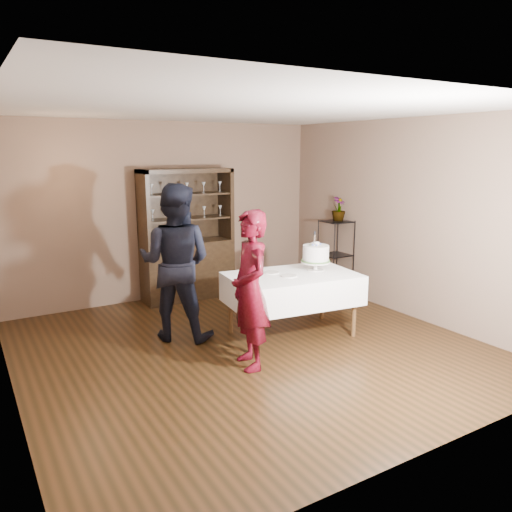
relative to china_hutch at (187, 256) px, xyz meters
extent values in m
plane|color=black|center=(-0.20, -2.25, -0.66)|extent=(5.00, 5.00, 0.00)
plane|color=silver|center=(-0.20, -2.25, 2.04)|extent=(5.00, 5.00, 0.00)
cube|color=brown|center=(-0.20, 0.25, 0.69)|extent=(5.00, 0.02, 2.70)
cube|color=brown|center=(-2.70, -2.25, 0.69)|extent=(0.02, 5.00, 2.70)
cube|color=brown|center=(2.30, -2.25, 0.69)|extent=(0.02, 5.00, 2.70)
cube|color=black|center=(0.00, -0.01, -0.21)|extent=(1.40, 0.48, 0.90)
cube|color=black|center=(0.00, 0.21, 0.79)|extent=(1.40, 0.03, 1.10)
cube|color=black|center=(0.00, -0.01, 1.31)|extent=(1.40, 0.48, 0.06)
cube|color=black|center=(0.00, -0.01, 0.59)|extent=(1.28, 0.42, 0.02)
cube|color=black|center=(0.00, -0.01, 0.96)|extent=(1.28, 0.42, 0.02)
cylinder|color=black|center=(1.88, -1.25, -0.06)|extent=(0.02, 0.02, 1.20)
cylinder|color=black|center=(2.28, -1.25, -0.06)|extent=(0.02, 0.02, 1.20)
cylinder|color=black|center=(1.88, -0.85, -0.06)|extent=(0.02, 0.02, 1.20)
cylinder|color=black|center=(2.28, -0.85, -0.06)|extent=(0.02, 0.02, 1.20)
cube|color=black|center=(2.08, -1.05, -0.51)|extent=(0.40, 0.40, 0.02)
cube|color=black|center=(2.08, -1.05, -0.01)|extent=(0.40, 0.40, 0.01)
cube|color=black|center=(2.08, -1.05, 0.52)|extent=(0.40, 0.40, 0.02)
cube|color=white|center=(0.46, -2.17, -0.06)|extent=(1.67, 1.14, 0.36)
cylinder|color=#4D341C|center=(-0.25, -2.45, -0.29)|extent=(0.06, 0.06, 0.74)
cylinder|color=#4D341C|center=(1.08, -2.61, -0.29)|extent=(0.06, 0.06, 0.74)
cylinder|color=#4D341C|center=(-0.17, -1.72, -0.29)|extent=(0.06, 0.06, 0.74)
cylinder|color=#4D341C|center=(1.17, -1.88, -0.29)|extent=(0.06, 0.06, 0.74)
imported|color=#3D050D|center=(-0.45, -2.70, 0.18)|extent=(0.51, 0.68, 1.68)
imported|color=black|center=(-0.79, -1.50, 0.28)|extent=(1.17, 1.14, 1.89)
cylinder|color=white|center=(0.82, -2.15, 0.12)|extent=(0.20, 0.20, 0.01)
cylinder|color=white|center=(0.82, -2.15, 0.17)|extent=(0.05, 0.05, 0.10)
cylinder|color=white|center=(0.82, -2.15, 0.23)|extent=(0.37, 0.37, 0.02)
cylinder|color=#487337|center=(0.82, -2.15, 0.24)|extent=(0.36, 0.36, 0.02)
cylinder|color=silver|center=(0.82, -2.15, 0.34)|extent=(0.42, 0.42, 0.20)
sphere|color=#5F6FCB|center=(0.85, -2.15, 0.45)|extent=(0.02, 0.02, 0.02)
cube|color=white|center=(0.78, -2.17, 0.51)|extent=(0.02, 0.02, 0.14)
cube|color=black|center=(0.78, -2.17, 0.60)|extent=(0.03, 0.02, 0.05)
cylinder|color=white|center=(0.36, -2.24, 0.12)|extent=(0.25, 0.25, 0.01)
cylinder|color=white|center=(0.27, -1.99, 0.12)|extent=(0.23, 0.23, 0.01)
imported|color=#487337|center=(2.13, -1.03, 0.71)|extent=(0.26, 0.26, 0.37)
camera|label=1|loc=(-2.98, -7.01, 1.60)|focal=35.00mm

